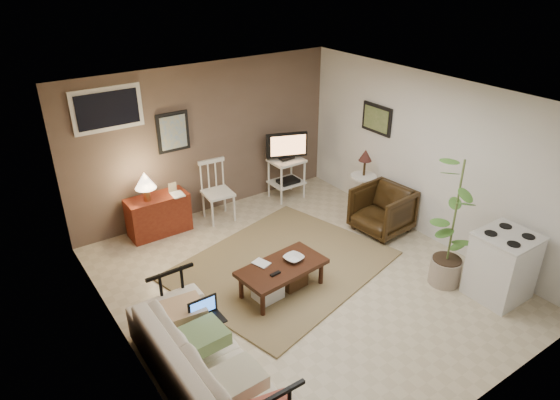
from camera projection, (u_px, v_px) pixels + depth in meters
floor at (301, 281)px, 6.51m from camera, size 5.00×5.00×0.00m
art_back at (173, 132)px, 7.39m from camera, size 0.50×0.03×0.60m
art_right at (377, 119)px, 7.73m from camera, size 0.03×0.60×0.45m
window at (107, 109)px, 6.71m from camera, size 0.96×0.03×0.60m
rug at (282, 265)px, 6.81m from camera, size 3.17×2.78×0.03m
coffee_table at (281, 277)px, 6.20m from camera, size 1.15×0.68×0.42m
sofa at (205, 352)px, 4.80m from camera, size 0.62×2.12×0.83m
sofa_pillows at (221, 357)px, 4.60m from camera, size 0.41×2.02×0.14m
sofa_end_rails at (216, 351)px, 4.89m from camera, size 0.57×2.12×0.71m
laptop at (205, 314)px, 5.11m from camera, size 0.33×0.24×0.22m
red_console at (157, 212)px, 7.46m from camera, size 0.91×0.40×1.05m
spindle_chair at (217, 193)px, 7.83m from camera, size 0.47×0.47×0.96m
tv_stand at (287, 164)px, 8.44m from camera, size 0.67×0.45×1.17m
side_table at (364, 174)px, 7.89m from camera, size 0.41×0.41×1.11m
armchair at (382, 208)px, 7.51m from camera, size 0.76×0.81×0.77m
potted_plant at (454, 220)px, 6.07m from camera, size 0.44×0.44×1.75m
stove at (502, 266)px, 6.07m from camera, size 0.67×0.62×0.87m
bowl at (294, 252)px, 6.19m from camera, size 0.24×0.10×0.24m
book_table at (257, 259)px, 6.07m from camera, size 0.15×0.06×0.21m
book_console at (171, 189)px, 7.31m from camera, size 0.18×0.04×0.24m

